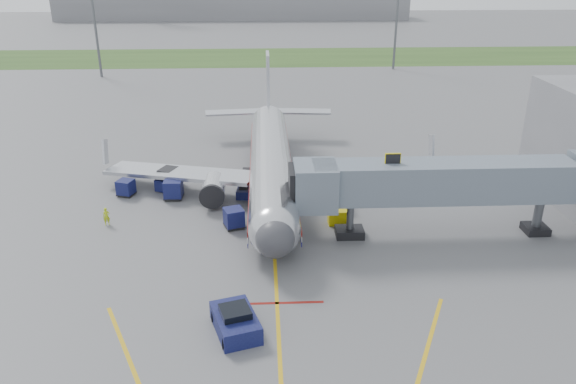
{
  "coord_description": "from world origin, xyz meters",
  "views": [
    {
      "loc": [
        -0.71,
        -34.28,
        20.54
      ],
      "look_at": [
        1.21,
        6.67,
        3.2
      ],
      "focal_mm": 35.0,
      "sensor_mm": 36.0,
      "label": 1
    }
  ],
  "objects_px": {
    "pushback_tug": "(235,322)",
    "ramp_worker": "(106,216)",
    "baggage_tug": "(169,179)",
    "airliner": "(271,162)",
    "belt_loader": "(245,189)"
  },
  "relations": [
    {
      "from": "pushback_tug",
      "to": "airliner",
      "type": "bearing_deg",
      "value": 83.45
    },
    {
      "from": "belt_loader",
      "to": "pushback_tug",
      "type": "bearing_deg",
      "value": -90.07
    },
    {
      "from": "airliner",
      "to": "pushback_tug",
      "type": "distance_m",
      "value": 22.23
    },
    {
      "from": "belt_loader",
      "to": "ramp_worker",
      "type": "xyz_separation_m",
      "value": [
        -11.17,
        -6.07,
        0.3
      ]
    },
    {
      "from": "ramp_worker",
      "to": "baggage_tug",
      "type": "bearing_deg",
      "value": 46.62
    },
    {
      "from": "pushback_tug",
      "to": "ramp_worker",
      "type": "xyz_separation_m",
      "value": [
        -11.15,
        14.72,
        0.11
      ]
    },
    {
      "from": "pushback_tug",
      "to": "belt_loader",
      "type": "relative_size",
      "value": 1.11
    },
    {
      "from": "baggage_tug",
      "to": "airliner",
      "type": "bearing_deg",
      "value": -3.42
    },
    {
      "from": "baggage_tug",
      "to": "ramp_worker",
      "type": "xyz_separation_m",
      "value": [
        -3.9,
        -7.86,
        -0.11
      ]
    },
    {
      "from": "airliner",
      "to": "belt_loader",
      "type": "relative_size",
      "value": 9.31
    },
    {
      "from": "baggage_tug",
      "to": "belt_loader",
      "type": "distance_m",
      "value": 7.49
    },
    {
      "from": "airliner",
      "to": "ramp_worker",
      "type": "height_order",
      "value": "airliner"
    },
    {
      "from": "pushback_tug",
      "to": "ramp_worker",
      "type": "bearing_deg",
      "value": 127.14
    },
    {
      "from": "pushback_tug",
      "to": "belt_loader",
      "type": "xyz_separation_m",
      "value": [
        0.03,
        20.79,
        -0.2
      ]
    },
    {
      "from": "ramp_worker",
      "to": "pushback_tug",
      "type": "bearing_deg",
      "value": -69.81
    }
  ]
}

